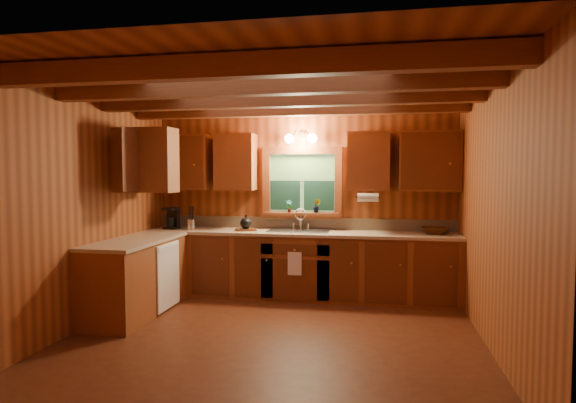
{
  "coord_description": "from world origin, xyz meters",
  "views": [
    {
      "loc": [
        1.03,
        -4.71,
        1.68
      ],
      "look_at": [
        0.0,
        0.8,
        1.35
      ],
      "focal_mm": 29.64,
      "sensor_mm": 36.0,
      "label": 1
    }
  ],
  "objects_px": {
    "coffee_maker": "(172,218)",
    "wicker_basket": "(435,231)",
    "sink": "(299,235)",
    "cutting_board": "(246,230)"
  },
  "relations": [
    {
      "from": "wicker_basket",
      "to": "cutting_board",
      "type": "bearing_deg",
      "value": -177.64
    },
    {
      "from": "sink",
      "to": "coffee_maker",
      "type": "xyz_separation_m",
      "value": [
        -1.81,
        -0.03,
        0.19
      ]
    },
    {
      "from": "coffee_maker",
      "to": "cutting_board",
      "type": "bearing_deg",
      "value": 6.18
    },
    {
      "from": "cutting_board",
      "to": "wicker_basket",
      "type": "relative_size",
      "value": 0.76
    },
    {
      "from": "sink",
      "to": "coffee_maker",
      "type": "bearing_deg",
      "value": -178.91
    },
    {
      "from": "coffee_maker",
      "to": "wicker_basket",
      "type": "height_order",
      "value": "coffee_maker"
    },
    {
      "from": "coffee_maker",
      "to": "wicker_basket",
      "type": "distance_m",
      "value": 3.59
    },
    {
      "from": "sink",
      "to": "coffee_maker",
      "type": "distance_m",
      "value": 1.82
    },
    {
      "from": "coffee_maker",
      "to": "cutting_board",
      "type": "height_order",
      "value": "coffee_maker"
    },
    {
      "from": "sink",
      "to": "coffee_maker",
      "type": "relative_size",
      "value": 2.68
    }
  ]
}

